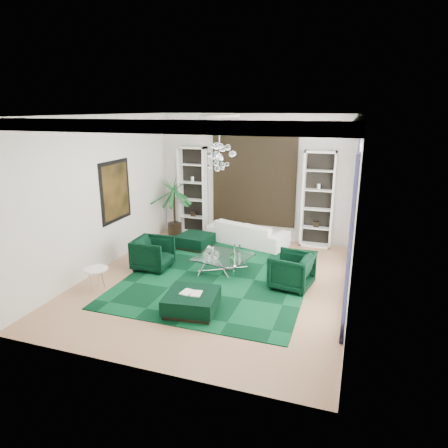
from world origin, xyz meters
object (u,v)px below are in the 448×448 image
(armchair_left, at_px, (153,254))
(coffee_table, at_px, (223,264))
(sofa, at_px, (248,233))
(palm, at_px, (174,198))
(side_table, at_px, (97,279))
(armchair_right, at_px, (292,271))
(ottoman_side, at_px, (195,241))
(ottoman_front, at_px, (192,302))

(armchair_left, height_order, coffee_table, armchair_left)
(sofa, distance_m, palm, 2.60)
(sofa, distance_m, side_table, 4.77)
(armchair_right, xyz_separation_m, ottoman_side, (-3.10, 1.80, -0.21))
(side_table, bearing_deg, sofa, 60.48)
(coffee_table, height_order, ottoman_side, coffee_table)
(armchair_left, xyz_separation_m, coffee_table, (1.75, 0.35, -0.20))
(sofa, relative_size, ottoman_front, 2.39)
(armchair_left, height_order, ottoman_side, armchair_left)
(armchair_right, height_order, ottoman_side, armchair_right)
(ottoman_front, bearing_deg, sofa, 90.65)
(armchair_right, xyz_separation_m, side_table, (-4.10, -1.50, -0.16))
(coffee_table, xyz_separation_m, side_table, (-2.35, -1.85, 0.04))
(ottoman_side, distance_m, side_table, 3.45)
(armchair_left, height_order, armchair_right, same)
(ottoman_front, relative_size, side_table, 1.92)
(coffee_table, xyz_separation_m, ottoman_side, (-1.35, 1.45, -0.01))
(sofa, height_order, palm, palm)
(armchair_left, bearing_deg, palm, 12.03)
(ottoman_side, height_order, ottoman_front, same)
(side_table, xyz_separation_m, palm, (-0.10, 4.25, 0.95))
(armchair_right, distance_m, side_table, 4.37)
(sofa, height_order, coffee_table, sofa)
(side_table, bearing_deg, ottoman_front, -5.95)
(sofa, relative_size, coffee_table, 2.00)
(armchair_right, distance_m, ottoman_front, 2.45)
(coffee_table, bearing_deg, ottoman_side, 132.95)
(armchair_right, bearing_deg, ottoman_front, -34.44)
(palm, bearing_deg, armchair_right, -33.22)
(side_table, bearing_deg, armchair_left, 68.20)
(coffee_table, relative_size, ottoman_front, 1.20)
(armchair_left, distance_m, ottoman_front, 2.52)
(side_table, relative_size, palm, 0.22)
(armchair_right, relative_size, ottoman_front, 0.89)
(coffee_table, distance_m, side_table, 2.99)
(armchair_left, bearing_deg, armchair_right, -92.25)
(armchair_right, relative_size, palm, 0.37)
(armchair_left, height_order, side_table, armchair_left)
(palm, bearing_deg, side_table, -88.65)
(armchair_right, height_order, ottoman_front, armchair_right)
(armchair_left, bearing_deg, sofa, -35.69)
(sofa, distance_m, coffee_table, 2.30)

